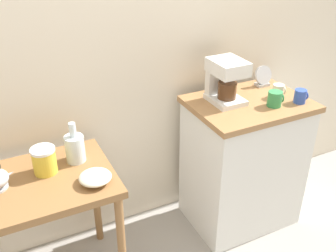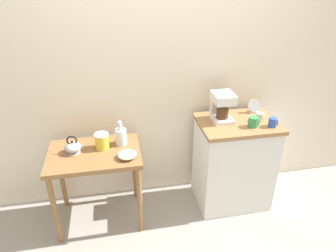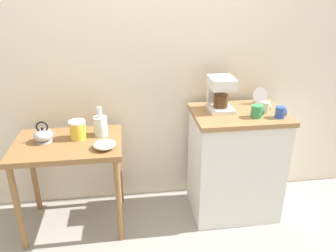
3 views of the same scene
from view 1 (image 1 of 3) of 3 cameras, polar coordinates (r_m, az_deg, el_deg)
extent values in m
plane|color=gray|center=(2.59, -0.54, -17.76)|extent=(8.00, 8.00, 0.00)
cube|color=beige|center=(2.28, -3.38, 16.55)|extent=(4.40, 0.10, 2.80)
cube|color=olive|center=(2.04, -19.10, -8.22)|extent=(0.78, 0.55, 0.04)
cylinder|color=olive|center=(2.14, -6.80, -17.33)|extent=(0.04, 0.04, 0.69)
cylinder|color=olive|center=(2.48, -10.59, -10.12)|extent=(0.04, 0.04, 0.69)
cube|color=white|center=(2.61, 10.89, -5.65)|extent=(0.68, 0.50, 0.86)
cube|color=#9E7044|center=(2.39, 11.86, 3.20)|extent=(0.71, 0.53, 0.04)
cylinder|color=beige|center=(1.94, -10.58, -8.02)|extent=(0.07, 0.07, 0.01)
ellipsoid|color=beige|center=(1.93, -10.65, -7.40)|extent=(0.16, 0.16, 0.04)
cone|color=#B2B5BA|center=(2.02, -22.46, -6.66)|extent=(0.07, 0.03, 0.05)
cylinder|color=silver|center=(2.09, -13.51, -3.26)|extent=(0.10, 0.10, 0.15)
cylinder|color=silver|center=(2.03, -13.86, -0.57)|extent=(0.04, 0.04, 0.08)
cylinder|color=gold|center=(2.04, -17.70, -5.02)|extent=(0.12, 0.12, 0.12)
cylinder|color=white|center=(2.00, -17.99, -3.37)|extent=(0.12, 0.12, 0.01)
cube|color=white|center=(2.34, 8.43, 3.87)|extent=(0.18, 0.22, 0.03)
cube|color=white|center=(2.36, 7.48, 7.19)|extent=(0.16, 0.05, 0.26)
cube|color=white|center=(2.27, 8.80, 8.58)|extent=(0.18, 0.22, 0.08)
cylinder|color=#4C2D19|center=(2.31, 8.68, 5.24)|extent=(0.11, 0.11, 0.10)
cylinder|color=beige|center=(2.47, 15.87, 4.99)|extent=(0.07, 0.07, 0.08)
torus|color=beige|center=(2.49, 16.50, 5.12)|extent=(0.01, 0.06, 0.06)
cylinder|color=#338C4C|center=(2.34, 15.40, 3.87)|extent=(0.08, 0.08, 0.09)
torus|color=#338C4C|center=(2.37, 16.20, 4.05)|extent=(0.01, 0.06, 0.06)
cylinder|color=#2D4CAD|center=(2.43, 18.84, 4.16)|extent=(0.07, 0.07, 0.08)
torus|color=#2D4CAD|center=(2.45, 19.47, 4.30)|extent=(0.01, 0.06, 0.06)
cube|color=#B2B5BA|center=(2.62, 13.66, 5.99)|extent=(0.09, 0.06, 0.02)
cylinder|color=#B2B5BA|center=(2.60, 13.82, 7.29)|extent=(0.12, 0.05, 0.12)
cylinder|color=black|center=(2.60, 13.85, 7.27)|extent=(0.10, 0.04, 0.10)
camera|label=2|loc=(0.72, 132.29, 0.62)|focal=32.54mm
camera|label=3|loc=(0.79, 107.05, -15.58)|focal=35.57mm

